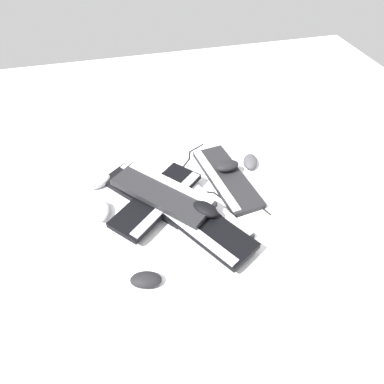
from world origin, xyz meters
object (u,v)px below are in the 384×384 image
keyboard_3 (202,225)px  mouse_3 (102,211)px  keyboard_1 (226,178)px  mouse_1 (100,181)px  keyboard_0 (204,212)px  keyboard_4 (158,199)px  mouse_4 (205,209)px  keyboard_2 (149,193)px  mouse_2 (250,162)px  mouse_0 (146,280)px  keyboard_5 (163,192)px  mouse_5 (227,166)px

keyboard_3 → mouse_3: keyboard_3 is taller
keyboard_1 → mouse_1: mouse_1 is taller
mouse_3 → keyboard_0: bearing=-95.3°
keyboard_4 → mouse_4: mouse_4 is taller
keyboard_2 → mouse_1: size_ratio=3.97×
keyboard_1 → mouse_2: mouse_2 is taller
mouse_0 → keyboard_4: bearing=87.4°
keyboard_4 → keyboard_5: size_ratio=1.00×
keyboard_4 → mouse_0: keyboard_4 is taller
keyboard_0 → mouse_5: (-0.21, 0.17, 0.04)m
keyboard_4 → mouse_4: 0.22m
keyboard_1 → keyboard_5: keyboard_5 is taller
keyboard_2 → keyboard_3: keyboard_3 is taller
keyboard_0 → mouse_1: size_ratio=4.21×
keyboard_0 → keyboard_5: bearing=-121.2°
keyboard_2 → keyboard_5: bearing=34.5°
keyboard_2 → mouse_1: (-0.12, -0.20, 0.01)m
mouse_3 → mouse_5: bearing=-70.3°
mouse_0 → mouse_4: bearing=52.5°
keyboard_2 → mouse_5: size_ratio=3.97×
keyboard_5 → keyboard_3: bearing=33.2°
mouse_2 → mouse_5: bearing=127.4°
keyboard_2 → keyboard_3: size_ratio=0.96×
keyboard_0 → keyboard_1: bearing=138.4°
mouse_2 → keyboard_5: bearing=131.5°
keyboard_5 → mouse_1: (-0.19, -0.25, -0.05)m
keyboard_3 → mouse_5: bearing=146.5°
mouse_0 → keyboard_3: bearing=48.5°
keyboard_5 → mouse_4: mouse_4 is taller
keyboard_2 → mouse_5: (-0.05, 0.37, 0.04)m
keyboard_2 → mouse_5: 0.38m
mouse_1 → mouse_3: size_ratio=1.00×
mouse_1 → mouse_3: bearing=57.2°
keyboard_1 → mouse_2: bearing=117.9°
keyboard_4 → mouse_5: mouse_5 is taller
keyboard_0 → mouse_3: (-0.10, -0.41, 0.01)m
keyboard_4 → mouse_2: keyboard_4 is taller
keyboard_0 → mouse_0: (0.26, -0.28, 0.01)m
mouse_0 → mouse_2: size_ratio=1.00×
mouse_2 → mouse_4: (0.29, -0.31, 0.06)m
keyboard_4 → mouse_1: keyboard_4 is taller
mouse_0 → mouse_5: bearing=60.5°
mouse_1 → mouse_5: size_ratio=1.00×
mouse_5 → mouse_1: bearing=167.6°
keyboard_2 → mouse_4: bearing=42.6°
keyboard_0 → keyboard_4: size_ratio=1.08×
keyboard_2 → mouse_3: mouse_3 is taller
keyboard_4 → keyboard_5: 0.04m
keyboard_2 → mouse_0: bearing=-10.4°
keyboard_0 → keyboard_1: 0.23m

